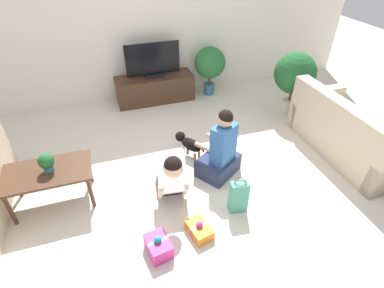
% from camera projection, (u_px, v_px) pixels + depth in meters
% --- Properties ---
extents(ground_plane, '(16.00, 16.00, 0.00)m').
position_uv_depth(ground_plane, '(184.00, 184.00, 3.81)').
color(ground_plane, beige).
extents(wall_back, '(8.40, 0.06, 2.60)m').
position_uv_depth(wall_back, '(137.00, 25.00, 5.05)').
color(wall_back, white).
rests_on(wall_back, ground_plane).
extents(sofa_right, '(0.88, 1.79, 0.85)m').
position_uv_depth(sofa_right, '(349.00, 134.00, 4.18)').
color(sofa_right, '#C6B293').
rests_on(sofa_right, ground_plane).
extents(coffee_table, '(0.95, 0.56, 0.47)m').
position_uv_depth(coffee_table, '(48.00, 175.00, 3.34)').
color(coffee_table, '#472D1E').
rests_on(coffee_table, ground_plane).
extents(tv_console, '(1.39, 0.46, 0.47)m').
position_uv_depth(tv_console, '(155.00, 89.00, 5.49)').
color(tv_console, '#472D1E').
rests_on(tv_console, ground_plane).
extents(tv, '(0.95, 0.20, 0.60)m').
position_uv_depth(tv, '(153.00, 62.00, 5.19)').
color(tv, black).
rests_on(tv, tv_console).
extents(potted_plant_back_right, '(0.57, 0.57, 0.91)m').
position_uv_depth(potted_plant_back_right, '(210.00, 64.00, 5.50)').
color(potted_plant_back_right, '#336B84').
rests_on(potted_plant_back_right, ground_plane).
extents(potted_plant_corner_right, '(0.67, 0.67, 1.06)m').
position_uv_depth(potted_plant_corner_right, '(295.00, 74.00, 4.86)').
color(potted_plant_corner_right, beige).
rests_on(potted_plant_corner_right, ground_plane).
extents(person_kneeling, '(0.41, 0.79, 0.77)m').
position_uv_depth(person_kneeling, '(171.00, 173.00, 3.47)').
color(person_kneeling, '#23232D').
rests_on(person_kneeling, ground_plane).
extents(person_sitting, '(0.65, 0.63, 0.96)m').
position_uv_depth(person_sitting, '(220.00, 152.00, 3.78)').
color(person_sitting, '#283351').
rests_on(person_sitting, ground_plane).
extents(dog, '(0.33, 0.48, 0.30)m').
position_uv_depth(dog, '(188.00, 143.00, 4.20)').
color(dog, black).
rests_on(dog, ground_plane).
extents(gift_box_a, '(0.26, 0.33, 0.18)m').
position_uv_depth(gift_box_a, '(199.00, 230.00, 3.17)').
color(gift_box_a, orange).
rests_on(gift_box_a, ground_plane).
extents(gift_box_b, '(0.26, 0.32, 0.23)m').
position_uv_depth(gift_box_b, '(159.00, 246.00, 2.97)').
color(gift_box_b, '#CC3389').
rests_on(gift_box_b, ground_plane).
extents(gift_bag_a, '(0.22, 0.15, 0.44)m').
position_uv_depth(gift_bag_a, '(239.00, 196.00, 3.35)').
color(gift_bag_a, '#4CA384').
rests_on(gift_bag_a, ground_plane).
extents(tabletop_plant, '(0.17, 0.17, 0.22)m').
position_uv_depth(tabletop_plant, '(46.00, 162.00, 3.24)').
color(tabletop_plant, '#336B84').
rests_on(tabletop_plant, coffee_table).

